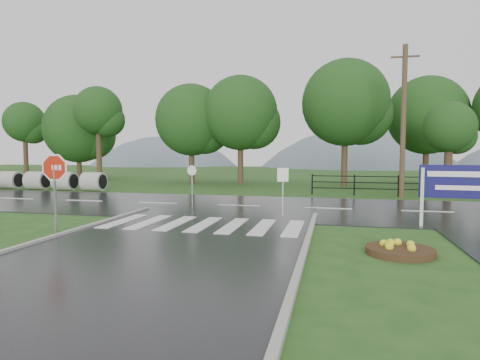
# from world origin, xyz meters

# --- Properties ---
(ground) EXTENTS (120.00, 120.00, 0.00)m
(ground) POSITION_xyz_m (0.00, 0.00, 0.00)
(ground) COLOR #244D19
(ground) RESTS_ON ground
(main_road) EXTENTS (90.00, 8.00, 0.04)m
(main_road) POSITION_xyz_m (0.00, 10.00, 0.00)
(main_road) COLOR black
(main_road) RESTS_ON ground
(crosswalk) EXTENTS (6.50, 2.80, 0.02)m
(crosswalk) POSITION_xyz_m (0.00, 5.00, 0.06)
(crosswalk) COLOR silver
(crosswalk) RESTS_ON ground
(fence_west) EXTENTS (9.58, 0.08, 1.20)m
(fence_west) POSITION_xyz_m (7.75, 16.00, 0.72)
(fence_west) COLOR black
(fence_west) RESTS_ON ground
(hills) EXTENTS (102.00, 48.00, 48.00)m
(hills) POSITION_xyz_m (3.49, 65.00, -15.54)
(hills) COLOR slate
(hills) RESTS_ON ground
(treeline) EXTENTS (83.20, 5.20, 10.00)m
(treeline) POSITION_xyz_m (1.00, 24.00, 0.00)
(treeline) COLOR #153C12
(treeline) RESTS_ON ground
(culvert_pipes) EXTENTS (9.70, 1.20, 1.20)m
(culvert_pipes) POSITION_xyz_m (-14.92, 15.00, 0.60)
(culvert_pipes) COLOR #9E9B93
(culvert_pipes) RESTS_ON ground
(stop_sign) EXTENTS (1.15, 0.12, 2.59)m
(stop_sign) POSITION_xyz_m (-4.14, 2.96, 1.81)
(stop_sign) COLOR #939399
(stop_sign) RESTS_ON ground
(estate_billboard) EXTENTS (2.36, 0.22, 2.07)m
(estate_billboard) POSITION_xyz_m (8.15, 6.47, 1.42)
(estate_billboard) COLOR silver
(estate_billboard) RESTS_ON ground
(flower_bed) EXTENTS (1.62, 1.62, 0.32)m
(flower_bed) POSITION_xyz_m (5.82, 2.52, 0.12)
(flower_bed) COLOR #332111
(flower_bed) RESTS_ON ground
(reg_sign_small) EXTENTS (0.42, 0.09, 1.88)m
(reg_sign_small) POSITION_xyz_m (2.36, 7.31, 1.36)
(reg_sign_small) COLOR #939399
(reg_sign_small) RESTS_ON ground
(reg_sign_round) EXTENTS (0.44, 0.08, 1.90)m
(reg_sign_round) POSITION_xyz_m (-1.85, 8.91, 1.23)
(reg_sign_round) COLOR #939399
(reg_sign_round) RESTS_ON ground
(utility_pole_east) EXTENTS (1.46, 0.27, 8.20)m
(utility_pole_east) POSITION_xyz_m (7.83, 15.50, 4.17)
(utility_pole_east) COLOR #473523
(utility_pole_east) RESTS_ON ground
(entrance_tree_left) EXTENTS (2.90, 2.90, 5.37)m
(entrance_tree_left) POSITION_xyz_m (10.63, 17.50, 3.87)
(entrance_tree_left) COLOR #3D2B1C
(entrance_tree_left) RESTS_ON ground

